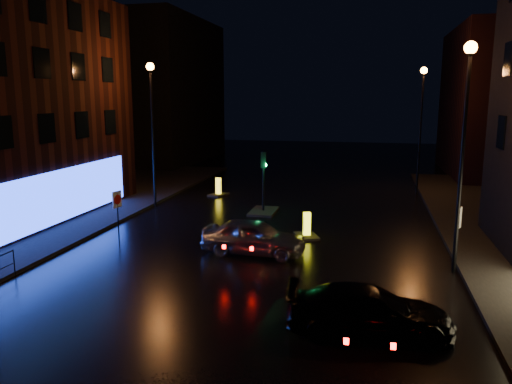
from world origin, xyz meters
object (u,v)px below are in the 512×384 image
(bollard_near, at_px, (307,232))
(road_sign_right, at_px, (458,224))
(traffic_signal, at_px, (263,204))
(road_sign_left, at_px, (117,204))
(dark_sedan, at_px, (369,311))
(silver_hatchback, at_px, (254,237))
(bollard_far, at_px, (218,192))

(bollard_near, relative_size, road_sign_right, 0.67)
(traffic_signal, height_order, road_sign_left, traffic_signal)
(traffic_signal, height_order, road_sign_right, traffic_signal)
(dark_sedan, height_order, bollard_near, dark_sedan)
(traffic_signal, relative_size, bollard_near, 2.14)
(traffic_signal, xyz_separation_m, silver_hatchback, (1.18, -7.52, 0.24))
(road_sign_right, bearing_deg, dark_sedan, 85.68)
(silver_hatchback, height_order, road_sign_left, road_sign_left)
(dark_sedan, bearing_deg, road_sign_left, 53.18)
(silver_hatchback, xyz_separation_m, road_sign_right, (7.92, -0.21, 1.07))
(road_sign_left, bearing_deg, traffic_signal, 65.62)
(silver_hatchback, distance_m, dark_sedan, 7.85)
(traffic_signal, distance_m, silver_hatchback, 7.61)
(bollard_far, bearing_deg, road_sign_left, -79.47)
(bollard_near, bearing_deg, road_sign_right, -51.42)
(silver_hatchback, bearing_deg, dark_sedan, -139.55)
(dark_sedan, relative_size, bollard_near, 2.83)
(traffic_signal, bearing_deg, road_sign_right, -40.34)
(silver_hatchback, distance_m, road_sign_left, 6.57)
(bollard_far, xyz_separation_m, road_sign_right, (13.03, -11.84, 1.55))
(bollard_near, height_order, bollard_far, same)
(dark_sedan, relative_size, bollard_far, 2.90)
(road_sign_left, bearing_deg, bollard_far, 95.92)
(road_sign_left, height_order, road_sign_right, road_sign_right)
(traffic_signal, xyz_separation_m, bollard_far, (-3.93, 4.12, -0.24))
(dark_sedan, xyz_separation_m, road_sign_left, (-11.21, 6.83, 1.05))
(traffic_signal, relative_size, silver_hatchback, 0.80)
(bollard_near, bearing_deg, bollard_far, 105.11)
(silver_hatchback, relative_size, road_sign_right, 1.79)
(silver_hatchback, bearing_deg, road_sign_right, -88.17)
(dark_sedan, height_order, road_sign_right, road_sign_right)
(traffic_signal, xyz_separation_m, road_sign_left, (-5.30, -6.95, 1.21))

